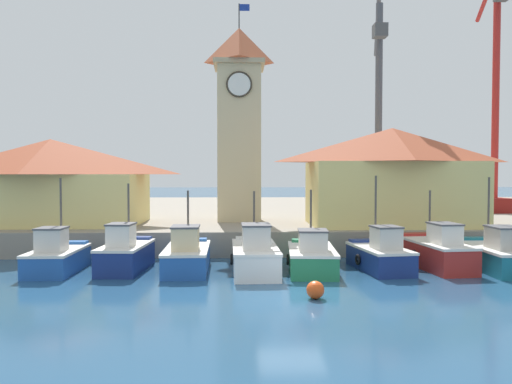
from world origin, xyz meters
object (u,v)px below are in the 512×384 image
object	(u,v)px
fishing_boat_far_left	(57,257)
fishing_boat_mid_right	(380,255)
fishing_boat_right_inner	(436,251)
warehouse_right	(392,175)
fishing_boat_left_outer	(125,254)
fishing_boat_center	(312,256)
mooring_buoy	(315,290)
fishing_boat_mid_left	(255,255)
fishing_boat_right_outer	(495,254)
fishing_boat_left_inner	(187,255)
clock_tower	(239,119)
port_crane_far	(378,131)
warehouse_left	(51,181)
port_crane_near	(495,116)

from	to	relation	value
fishing_boat_far_left	fishing_boat_mid_right	bearing A→B (deg)	-0.36
fishing_boat_right_inner	warehouse_right	size ratio (longest dim) A/B	0.50
fishing_boat_left_outer	fishing_boat_mid_right	bearing A→B (deg)	-1.96
fishing_boat_center	mooring_buoy	bearing A→B (deg)	-96.74
fishing_boat_mid_left	warehouse_right	bearing A→B (deg)	40.75
fishing_boat_left_outer	fishing_boat_right_outer	bearing A→B (deg)	-1.36
fishing_boat_left_inner	fishing_boat_center	xyz separation A→B (m)	(5.83, -0.36, -0.03)
fishing_boat_left_inner	fishing_boat_center	distance (m)	5.84
fishing_boat_right_outer	clock_tower	size ratio (longest dim) A/B	0.36
port_crane_far	fishing_boat_right_inner	bearing A→B (deg)	-95.66
fishing_boat_right_inner	warehouse_left	xyz separation A→B (m)	(-21.32, 8.00, 3.33)
clock_tower	warehouse_left	size ratio (longest dim) A/B	1.25
fishing_boat_center	warehouse_left	bearing A→B (deg)	150.34
fishing_boat_mid_left	fishing_boat_right_outer	distance (m)	11.42
warehouse_left	fishing_boat_right_inner	bearing A→B (deg)	-20.56
fishing_boat_far_left	mooring_buoy	distance (m)	12.38
fishing_boat_far_left	clock_tower	world-z (taller)	clock_tower
clock_tower	warehouse_right	bearing A→B (deg)	-19.79
fishing_boat_left_outer	fishing_boat_left_inner	bearing A→B (deg)	-2.58
fishing_boat_mid_right	warehouse_left	bearing A→B (deg)	155.08
fishing_boat_right_outer	port_crane_near	xyz separation A→B (m)	(8.51, 16.65, 8.52)
fishing_boat_mid_left	warehouse_left	bearing A→B (deg)	144.90
fishing_boat_right_inner	clock_tower	xyz separation A→B (m)	(-9.50, 10.03, 7.44)
fishing_boat_right_inner	warehouse_left	size ratio (longest dim) A/B	0.45
fishing_boat_mid_left	fishing_boat_left_outer	bearing A→B (deg)	173.87
fishing_boat_center	mooring_buoy	size ratio (longest dim) A/B	7.49
warehouse_left	fishing_boat_center	bearing A→B (deg)	-29.66
fishing_boat_mid_right	warehouse_right	world-z (taller)	warehouse_right
warehouse_right	port_crane_near	size ratio (longest dim) A/B	0.51
fishing_boat_far_left	fishing_boat_center	distance (m)	11.79
port_crane_near	fishing_boat_center	bearing A→B (deg)	-135.92
warehouse_left	warehouse_right	world-z (taller)	warehouse_right
clock_tower	port_crane_near	distance (m)	21.54
port_crane_far	fishing_boat_center	bearing A→B (deg)	-115.10
fishing_boat_far_left	fishing_boat_right_inner	size ratio (longest dim) A/B	0.84
clock_tower	port_crane_far	size ratio (longest dim) A/B	0.80
mooring_buoy	fishing_boat_left_inner	bearing A→B (deg)	133.68
fishing_boat_far_left	fishing_boat_mid_right	xyz separation A→B (m)	(15.04, -0.09, 0.01)
fishing_boat_center	port_crane_far	bearing A→B (deg)	64.90
fishing_boat_center	clock_tower	xyz separation A→B (m)	(-3.37, 10.68, 7.54)
fishing_boat_mid_left	port_crane_far	bearing A→B (deg)	58.05
fishing_boat_right_inner	mooring_buoy	distance (m)	8.88
fishing_boat_left_inner	warehouse_left	size ratio (longest dim) A/B	0.43
fishing_boat_far_left	fishing_boat_right_inner	bearing A→B (deg)	1.51
fishing_boat_mid_right	port_crane_far	xyz separation A→B (m)	(4.46, 16.36, 7.23)
fishing_boat_left_outer	clock_tower	xyz separation A→B (m)	(5.36, 10.19, 7.45)
warehouse_right	mooring_buoy	bearing A→B (deg)	-118.05
fishing_boat_far_left	fishing_boat_left_inner	world-z (taller)	fishing_boat_far_left
fishing_boat_left_outer	fishing_boat_center	xyz separation A→B (m)	(8.73, -0.49, -0.09)
fishing_boat_left_inner	port_crane_near	distance (m)	29.57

